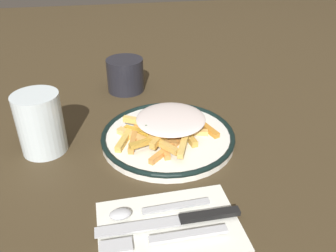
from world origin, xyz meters
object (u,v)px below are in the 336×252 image
object	(u,v)px
spoon	(143,211)
coffee_mug	(125,75)
fries_heap	(167,125)
knife	(182,219)
water_glass	(40,123)
plate	(168,136)
fork	(164,238)
napkin	(169,225)

from	to	relation	value
spoon	coffee_mug	world-z (taller)	coffee_mug
fries_heap	knife	distance (m)	0.22
spoon	water_glass	world-z (taller)	water_glass
water_glass	plate	bearing A→B (deg)	-92.87
knife	plate	bearing A→B (deg)	-4.80
fork	coffee_mug	size ratio (longest dim) A/B	1.49
fries_heap	coffee_mug	world-z (taller)	coffee_mug
fries_heap	coffee_mug	distance (m)	0.26
water_glass	coffee_mug	world-z (taller)	water_glass
plate	napkin	size ratio (longest dim) A/B	1.30
fork	coffee_mug	distance (m)	0.50
napkin	knife	xyz separation A→B (m)	(0.00, -0.02, 0.01)
plate	knife	bearing A→B (deg)	175.20
fries_heap	knife	world-z (taller)	fries_heap
knife	coffee_mug	world-z (taller)	coffee_mug
knife	spoon	distance (m)	0.06
fork	coffee_mug	xyz separation A→B (m)	(0.50, 0.01, 0.03)
plate	fork	bearing A→B (deg)	168.72
plate	coffee_mug	size ratio (longest dim) A/B	2.22
fries_heap	fork	bearing A→B (deg)	169.02
napkin	fork	bearing A→B (deg)	156.62
napkin	coffee_mug	distance (m)	0.48
knife	water_glass	distance (m)	0.32
napkin	plate	bearing A→B (deg)	-9.63
napkin	coffee_mug	bearing A→B (deg)	3.27
fries_heap	napkin	distance (m)	0.23
knife	spoon	world-z (taller)	spoon
napkin	knife	world-z (taller)	knife
plate	coffee_mug	world-z (taller)	coffee_mug
fork	water_glass	xyz separation A→B (m)	(0.26, 0.19, 0.05)
plate	spoon	size ratio (longest dim) A/B	1.73
napkin	water_glass	world-z (taller)	water_glass
fries_heap	fork	xyz separation A→B (m)	(-0.25, 0.05, -0.02)
fork	water_glass	bearing A→B (deg)	35.56
fries_heap	spoon	distance (m)	0.21
napkin	fork	world-z (taller)	fork
knife	fork	bearing A→B (deg)	132.55
fries_heap	spoon	size ratio (longest dim) A/B	1.33
fork	water_glass	world-z (taller)	water_glass
water_glass	napkin	bearing A→B (deg)	-139.50
fork	coffee_mug	bearing A→B (deg)	1.69
fries_heap	spoon	bearing A→B (deg)	160.00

